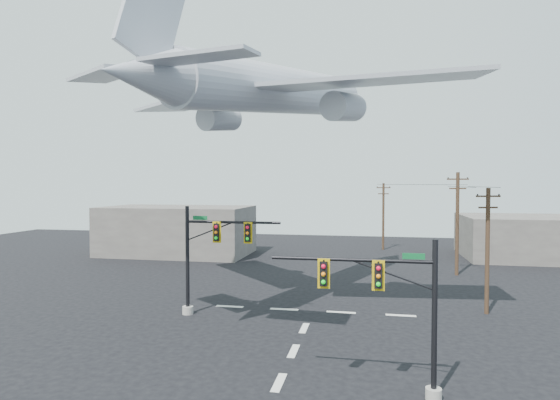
% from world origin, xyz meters
% --- Properties ---
extents(ground, '(120.00, 120.00, 0.00)m').
position_xyz_m(ground, '(0.00, 0.00, 0.00)').
color(ground, black).
rests_on(ground, ground).
extents(lane_markings, '(14.00, 21.20, 0.01)m').
position_xyz_m(lane_markings, '(0.00, 5.33, 0.01)').
color(lane_markings, silver).
rests_on(lane_markings, ground).
extents(signal_mast_near, '(7.12, 0.73, 6.62)m').
position_xyz_m(signal_mast_near, '(5.06, -0.43, 3.59)').
color(signal_mast_near, '#9C978E').
rests_on(signal_mast_near, ground).
extents(signal_mast_far, '(6.81, 0.81, 7.38)m').
position_xyz_m(signal_mast_far, '(-6.85, 9.55, 3.94)').
color(signal_mast_far, '#9C978E').
rests_on(signal_mast_far, ground).
extents(utility_pole_a, '(1.68, 0.61, 8.61)m').
position_xyz_m(utility_pole_a, '(11.77, 13.57, 4.50)').
color(utility_pole_a, '#42291C').
rests_on(utility_pole_a, ground).
extents(utility_pole_b, '(2.03, 0.34, 9.99)m').
position_xyz_m(utility_pole_b, '(12.18, 27.40, 5.23)').
color(utility_pole_b, '#42291C').
rests_on(utility_pole_b, ground).
extents(utility_pole_c, '(1.83, 0.31, 8.96)m').
position_xyz_m(utility_pole_c, '(5.60, 43.94, 4.69)').
color(utility_pole_c, '#42291C').
rests_on(utility_pole_c, ground).
extents(power_lines, '(8.33, 30.38, 0.19)m').
position_xyz_m(power_lines, '(10.24, 29.03, 8.71)').
color(power_lines, black).
extents(airliner, '(27.71, 30.14, 8.12)m').
position_xyz_m(airliner, '(-2.70, 13.47, 15.64)').
color(airliner, '#ABB0B8').
extents(building_left, '(18.00, 10.00, 6.00)m').
position_xyz_m(building_left, '(-20.00, 35.00, 3.00)').
color(building_left, slate).
rests_on(building_left, ground).
extents(building_right, '(14.00, 12.00, 5.00)m').
position_xyz_m(building_right, '(22.00, 40.00, 2.50)').
color(building_right, slate).
rests_on(building_right, ground).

